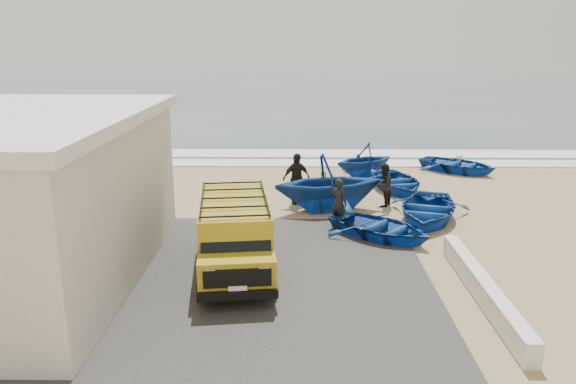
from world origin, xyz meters
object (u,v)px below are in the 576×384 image
object	(u,v)px
boat_far_right	(458,164)
fisherman_middle	(384,185)
van	(235,233)
boat_far_left	(364,160)
fisherman_front	(339,203)
boat_mid_left	(329,183)
boat_near_left	(380,227)
fisherman_back	(296,179)
boat_mid_right	(396,182)
boat_near_right	(427,209)
parapet	(483,289)

from	to	relation	value
boat_far_right	fisherman_middle	world-z (taller)	fisherman_middle
van	boat_far_left	size ratio (longest dim) A/B	1.66
fisherman_front	boat_mid_left	bearing A→B (deg)	-41.82
boat_near_left	boat_mid_left	xyz separation A→B (m)	(-1.44, 2.89, 0.69)
van	fisherman_back	distance (m)	6.62
boat_mid_right	fisherman_middle	bearing A→B (deg)	-121.93
boat_near_right	boat_far_right	size ratio (longest dim) A/B	1.10
boat_near_left	boat_far_right	size ratio (longest dim) A/B	0.95
fisherman_back	van	bearing A→B (deg)	-132.56
parapet	fisherman_front	size ratio (longest dim) A/B	3.69
van	boat_near_right	xyz separation A→B (m)	(6.12, 4.44, -0.67)
parapet	fisherman_middle	xyz separation A→B (m)	(-1.22, 7.74, 0.53)
boat_near_left	boat_far_right	distance (m)	10.29
boat_near_left	boat_mid_right	bearing A→B (deg)	25.55
van	fisherman_middle	size ratio (longest dim) A/B	3.02
boat_near_left	boat_far_right	bearing A→B (deg)	11.65
boat_far_left	fisherman_back	xyz separation A→B (m)	(-3.06, -4.32, 0.19)
boat_far_left	fisherman_front	bearing A→B (deg)	-43.93
fisherman_front	fisherman_back	distance (m)	3.02
van	fisherman_back	xyz separation A→B (m)	(1.63, 6.41, -0.11)
boat_mid_right	boat_far_left	size ratio (longest dim) A/B	1.24
boat_near_right	boat_near_left	bearing A→B (deg)	-118.07
boat_mid_right	fisherman_front	distance (m)	5.32
van	boat_mid_left	distance (m)	6.15
van	fisherman_front	world-z (taller)	van
boat_near_left	boat_mid_right	size ratio (longest dim) A/B	0.94
fisherman_middle	boat_near_left	bearing A→B (deg)	17.51
boat_mid_left	boat_near_right	bearing A→B (deg)	-122.39
boat_near_right	fisherman_front	world-z (taller)	fisherman_front
boat_far_right	boat_far_left	bearing A→B (deg)	140.93
boat_mid_right	fisherman_back	xyz separation A→B (m)	(-4.10, -1.89, 0.59)
van	boat_mid_right	distance (m)	10.12
fisherman_middle	fisherman_back	bearing A→B (deg)	-68.05
boat_near_right	fisherman_back	world-z (taller)	fisherman_back
boat_near_right	boat_mid_left	size ratio (longest dim) A/B	0.99
parapet	boat_mid_left	bearing A→B (deg)	114.70
boat_mid_left	fisherman_front	xyz separation A→B (m)	(0.23, -1.73, -0.23)
boat_mid_left	boat_far_right	world-z (taller)	boat_mid_left
fisherman_back	parapet	bearing A→B (deg)	-89.41
parapet	van	size ratio (longest dim) A/B	1.24
boat_near_right	boat_far_right	xyz separation A→B (m)	(3.03, 7.19, -0.04)
parapet	boat_mid_left	size ratio (longest dim) A/B	1.51
fisherman_middle	fisherman_back	world-z (taller)	fisherman_back
fisherman_front	boat_near_right	bearing A→B (deg)	-126.83
van	boat_near_left	size ratio (longest dim) A/B	1.43
boat_far_left	fisherman_middle	distance (m)	4.64
boat_near_right	boat_mid_right	xyz separation A→B (m)	(-0.39, 3.87, -0.03)
boat_near_left	boat_near_right	size ratio (longest dim) A/B	0.87
boat_near_left	boat_mid_right	distance (m)	5.91
boat_far_right	fisherman_middle	bearing A→B (deg)	-178.23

